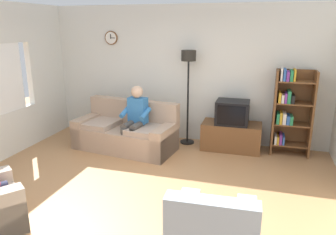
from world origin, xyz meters
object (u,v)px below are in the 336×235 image
tv_stand (231,136)px  person_on_couch (135,116)px  couch (126,133)px  tv (232,112)px  bookshelf (290,110)px  floor_lamp (188,71)px

tv_stand → person_on_couch: person_on_couch is taller
couch → tv_stand: size_ratio=1.82×
tv → person_on_couch: size_ratio=0.48×
person_on_couch → couch: bearing=155.7°
bookshelf → person_on_couch: 2.80m
person_on_couch → tv: bearing=19.9°
tv_stand → tv: size_ratio=1.83×
tv → person_on_couch: 1.81m
bookshelf → tv: bearing=-174.7°
tv → bookshelf: bookshelf is taller
tv_stand → bookshelf: bearing=4.0°
bookshelf → tv_stand: bearing=-176.0°
tv → tv_stand: bearing=90.0°
tv_stand → floor_lamp: size_ratio=0.59×
couch → tv_stand: couch is taller
couch → tv: (1.94, 0.51, 0.42)m
floor_lamp → person_on_couch: size_ratio=1.49×
tv_stand → tv: (-0.00, -0.02, 0.48)m
couch → bookshelf: bookshelf is taller
floor_lamp → couch: bearing=-149.3°
bookshelf → floor_lamp: 1.99m
floor_lamp → person_on_couch: bearing=-137.9°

